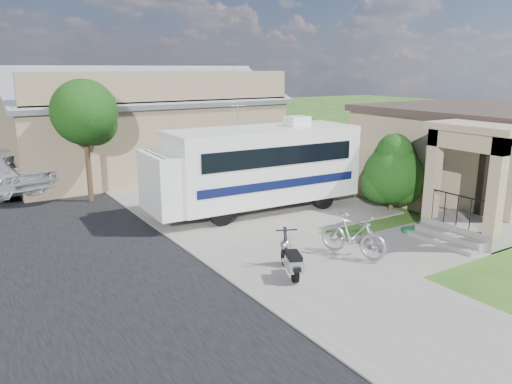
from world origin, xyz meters
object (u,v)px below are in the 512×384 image
scooter (291,260)px  garden_hose (408,232)px  bicycle (353,237)px  motorhome (255,165)px  shrub (393,172)px  pickup_truck (12,169)px

scooter → garden_hose: size_ratio=3.94×
scooter → garden_hose: (4.96, 0.68, -0.37)m
scooter → bicycle: 2.16m
motorhome → shrub: 4.81m
motorhome → shrub: motorhome is taller
pickup_truck → garden_hose: bearing=117.9°
motorhome → bicycle: (-0.23, -5.19, -1.07)m
shrub → bicycle: size_ratio=1.44×
scooter → motorhome: bearing=89.0°
shrub → bicycle: 5.11m
motorhome → pickup_truck: 10.75m
shrub → scooter: 7.08m
motorhome → bicycle: motorhome is taller
bicycle → motorhome: bearing=69.0°
bicycle → garden_hose: 2.90m
garden_hose → motorhome: bearing=118.9°
motorhome → pickup_truck: (-6.80, 8.29, -0.80)m
scooter → garden_hose: 5.02m
shrub → garden_hose: shrub is taller
motorhome → bicycle: 5.31m
motorhome → garden_hose: 5.56m
motorhome → scooter: 5.97m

